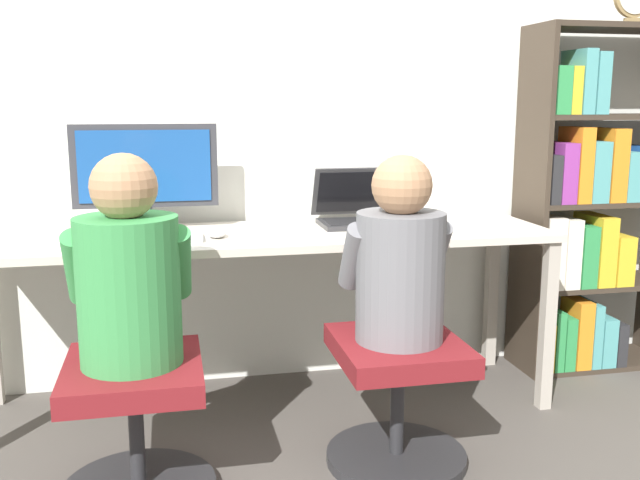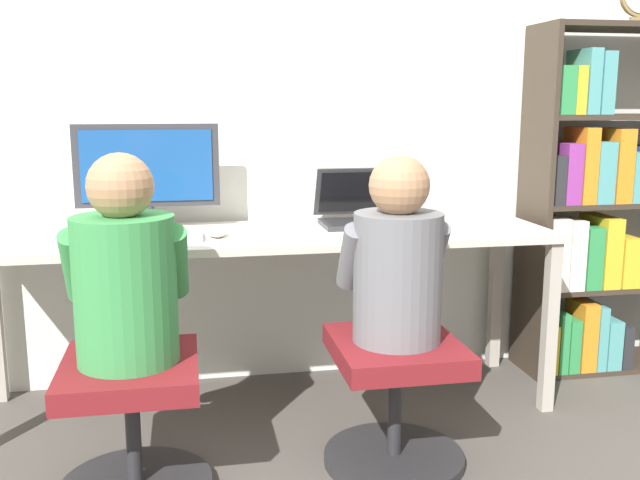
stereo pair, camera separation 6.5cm
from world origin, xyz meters
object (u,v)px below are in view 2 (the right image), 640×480
keyboard (148,237)px  office_chair_left (132,418)px  office_chair_right (395,393)px  person_at_monitor (125,274)px  person_at_laptop (397,262)px  laptop (360,212)px  desktop_monitor (147,172)px  bookshelf (595,218)px

keyboard → office_chair_left: 0.71m
office_chair_left → office_chair_right: same height
person_at_monitor → person_at_laptop: (0.87, 0.03, -0.01)m
person_at_monitor → laptop: bearing=38.3°
desktop_monitor → office_chair_right: size_ratio=1.17×
person_at_laptop → keyboard: bearing=150.0°
bookshelf → keyboard: bearing=-173.8°
desktop_monitor → person_at_monitor: size_ratio=0.88×
laptop → office_chair_right: bearing=-93.6°
desktop_monitor → person_at_laptop: size_ratio=0.91×
desktop_monitor → person_at_laptop: bearing=-40.6°
office_chair_left → person_at_monitor: size_ratio=0.76×
desktop_monitor → laptop: desktop_monitor is taller
laptop → office_chair_left: size_ratio=0.71×
office_chair_left → person_at_laptop: 0.98m
keyboard → person_at_laptop: bearing=-30.0°
keyboard → office_chair_left: (-0.04, -0.52, -0.48)m
office_chair_right → person_at_monitor: bearing=-178.0°
keyboard → bookshelf: bearing=6.2°
person_at_monitor → office_chair_right: bearing=2.0°
keyboard → bookshelf: size_ratio=0.26×
person_at_monitor → bookshelf: size_ratio=0.41×
office_chair_right → person_at_laptop: 0.46m
laptop → keyboard: bearing=-166.4°
person_at_monitor → desktop_monitor: bearing=86.8°
laptop → keyboard: 0.89m
office_chair_right → office_chair_left: bearing=-177.7°
keyboard → person_at_monitor: (-0.04, -0.51, -0.02)m
desktop_monitor → keyboard: bearing=-89.5°
laptop → office_chair_left: 1.27m
laptop → bookshelf: 1.10m
laptop → office_chair_left: laptop is taller
desktop_monitor → laptop: 0.89m
person_at_monitor → person_at_laptop: size_ratio=1.03×
keyboard → person_at_laptop: 0.95m
desktop_monitor → bookshelf: bookshelf is taller
keyboard → desktop_monitor: bearing=90.5°
office_chair_left → laptop: bearing=38.5°
person_at_laptop → bookshelf: (1.14, 0.69, 0.00)m
office_chair_left → person_at_monitor: 0.47m
office_chair_right → bookshelf: 1.41m
keyboard → office_chair_right: size_ratio=0.83×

